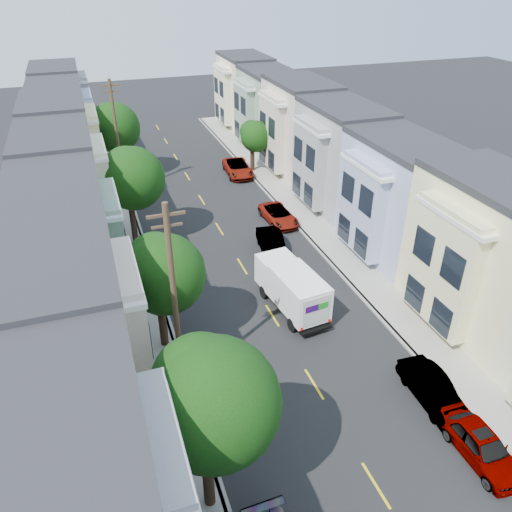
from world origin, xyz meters
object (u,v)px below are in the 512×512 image
(tree_b, at_px, (211,404))
(tree_far_r, at_px, (255,137))
(lead_sedan, at_px, (272,244))
(parked_right_a, at_px, (482,445))
(utility_pole_far, at_px, (117,138))
(tree_d, at_px, (132,179))
(parked_left_c, at_px, (220,398))
(tree_e, at_px, (114,128))
(utility_pole_near, at_px, (175,304))
(parked_left_d, at_px, (171,266))
(fedex_truck, at_px, (292,287))
(tree_c, at_px, (163,275))
(parked_right_c, at_px, (279,215))
(parked_right_d, at_px, (238,168))
(parked_right_b, at_px, (432,390))

(tree_b, bearing_deg, tree_far_r, 68.68)
(lead_sedan, distance_m, parked_right_a, 19.48)
(tree_b, xyz_separation_m, utility_pole_far, (0.00, 32.55, -0.29))
(tree_d, bearing_deg, lead_sedan, -28.15)
(tree_b, xyz_separation_m, parked_left_c, (1.40, 4.56, -4.75))
(tree_e, bearing_deg, utility_pole_far, -89.97)
(utility_pole_near, relative_size, parked_left_d, 2.33)
(tree_d, relative_size, parked_left_c, 1.79)
(tree_b, xyz_separation_m, utility_pole_near, (0.00, 6.55, -0.29))
(utility_pole_far, bearing_deg, fedex_truck, -70.52)
(tree_c, bearing_deg, parked_left_d, 78.89)
(fedex_truck, bearing_deg, parked_right_c, 66.01)
(tree_b, relative_size, parked_right_c, 1.71)
(parked_right_c, bearing_deg, parked_right_d, 88.01)
(utility_pole_near, xyz_separation_m, fedex_truck, (7.66, 4.35, -3.60))
(parked_right_d, bearing_deg, tree_c, -111.29)
(tree_e, height_order, parked_right_b, tree_e)
(utility_pole_far, bearing_deg, tree_d, -90.01)
(utility_pole_near, height_order, lead_sedan, utility_pole_near)
(parked_left_d, bearing_deg, parked_right_b, -51.87)
(parked_left_d, bearing_deg, utility_pole_far, 100.81)
(tree_d, height_order, fedex_truck, tree_d)
(lead_sedan, height_order, parked_right_b, lead_sedan)
(tree_d, relative_size, fedex_truck, 1.29)
(utility_pole_near, bearing_deg, lead_sedan, 51.20)
(parked_right_c, bearing_deg, utility_pole_near, -127.70)
(tree_b, relative_size, tree_e, 1.06)
(tree_d, xyz_separation_m, fedex_truck, (7.66, -11.56, -3.59))
(tree_d, xyz_separation_m, lead_sedan, (8.95, -4.79, -4.40))
(utility_pole_far, xyz_separation_m, fedex_truck, (7.66, -21.65, -3.60))
(tree_b, height_order, tree_d, tree_b)
(tree_c, relative_size, parked_right_d, 1.33)
(lead_sedan, bearing_deg, fedex_truck, -92.97)
(tree_far_r, bearing_deg, parked_right_c, -99.69)
(tree_far_r, height_order, parked_right_c, tree_far_r)
(tree_e, distance_m, parked_right_a, 39.75)
(tree_far_r, xyz_separation_m, parked_left_d, (-11.80, -16.70, -2.83))
(parked_left_c, xyz_separation_m, parked_left_d, (0.00, 12.56, 0.02))
(parked_right_a, bearing_deg, fedex_truck, 105.83)
(parked_left_d, bearing_deg, parked_left_c, -84.37)
(utility_pole_far, bearing_deg, tree_e, 90.03)
(parked_left_d, distance_m, parked_right_c, 11.01)
(utility_pole_far, bearing_deg, lead_sedan, -58.99)
(tree_c, distance_m, parked_right_b, 14.45)
(parked_right_a, bearing_deg, tree_c, 133.98)
(parked_left_c, bearing_deg, tree_c, 99.39)
(utility_pole_far, xyz_separation_m, parked_left_d, (1.40, -15.43, -4.44))
(tree_e, relative_size, parked_right_a, 1.65)
(tree_far_r, xyz_separation_m, lead_sedan, (-4.25, -16.15, -2.81))
(tree_far_r, relative_size, parked_right_d, 1.00)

